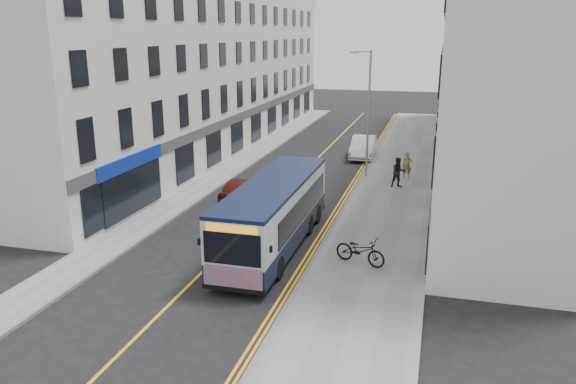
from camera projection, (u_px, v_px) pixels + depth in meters
The scene contains 17 objects.
ground at pixel (224, 251), 24.10m from camera, with size 140.00×140.00×0.00m, color black.
pavement_east at pixel (395, 188), 33.64m from camera, with size 4.50×64.00×0.12m, color gray.
pavement_west at pixel (220, 175), 36.48m from camera, with size 2.00×64.00×0.12m, color gray.
kerb_east at pixel (357, 185), 34.21m from camera, with size 0.18×64.00×0.13m, color slate.
kerb_west at pixel (234, 176), 36.23m from camera, with size 0.18×64.00×0.13m, color slate.
road_centre_line at pixel (294, 181), 35.23m from camera, with size 0.12×64.00×0.01m, color yellow.
road_dbl_yellow_inner at pixel (350, 185), 34.34m from camera, with size 0.10×64.00×0.01m, color yellow.
road_dbl_yellow_outer at pixel (353, 186), 34.29m from camera, with size 0.10×64.00×0.01m, color yellow.
terrace_east at pixel (487, 70), 38.89m from camera, with size 6.00×46.00×13.00m, color silver.
terrace_west at pixel (213, 65), 44.06m from camera, with size 6.00×46.00×13.00m, color white.
streetlamp at pixel (367, 110), 34.83m from camera, with size 1.32×0.18×8.00m.
city_bus at pixel (274, 212), 24.03m from camera, with size 2.39×10.23×2.97m.
bicycle at pixel (360, 250), 22.33m from camera, with size 0.75×2.15×1.13m, color black.
pedestrian_near at pixel (407, 165), 35.38m from camera, with size 0.61×0.40×1.66m, color olive.
pedestrian_far at pixel (398, 172), 33.30m from camera, with size 0.87×0.68×1.80m, color black.
car_white at pixel (363, 147), 41.77m from camera, with size 1.67×4.79×1.58m, color silver.
car_maroon at pixel (238, 189), 31.21m from camera, with size 1.53×3.79×1.29m, color #54160E.
Camera 1 is at (8.56, -20.96, 9.08)m, focal length 35.00 mm.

